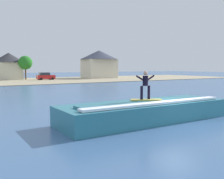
{
  "coord_description": "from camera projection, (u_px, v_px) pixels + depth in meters",
  "views": [
    {
      "loc": [
        -10.96,
        -10.49,
        3.22
      ],
      "look_at": [
        -1.27,
        5.03,
        1.59
      ],
      "focal_mm": 41.15,
      "sensor_mm": 36.0,
      "label": 1
    }
  ],
  "objects": [
    {
      "name": "ground_plane",
      "position": [
        176.0,
        122.0,
        14.93
      ],
      "size": [
        260.0,
        260.0,
        0.0
      ],
      "primitive_type": "plane",
      "color": "#3E6190"
    },
    {
      "name": "wave_crest",
      "position": [
        146.0,
        111.0,
        15.24
      ],
      "size": [
        10.59,
        3.28,
        1.26
      ],
      "color": "teal",
      "rests_on": "ground_plane"
    },
    {
      "name": "surfboard",
      "position": [
        146.0,
        100.0,
        15.06
      ],
      "size": [
        1.83,
        1.26,
        0.06
      ],
      "color": "#EAD159",
      "rests_on": "wave_crest"
    },
    {
      "name": "surfer",
      "position": [
        145.0,
        83.0,
        14.95
      ],
      "size": [
        1.34,
        0.32,
        1.65
      ],
      "color": "black",
      "rests_on": "surfboard"
    },
    {
      "name": "shoreline_bank",
      "position": [
        11.0,
        81.0,
        55.92
      ],
      "size": [
        120.0,
        27.75,
        0.11
      ],
      "color": "tan",
      "rests_on": "ground_plane"
    },
    {
      "name": "car_far_shore",
      "position": [
        45.0,
        76.0,
        61.41
      ],
      "size": [
        4.24,
        2.07,
        1.86
      ],
      "color": "red",
      "rests_on": "ground_plane"
    },
    {
      "name": "house_gabled_white",
      "position": [
        99.0,
        62.0,
        71.52
      ],
      "size": [
        10.54,
        10.54,
        7.76
      ],
      "color": "beige",
      "rests_on": "ground_plane"
    },
    {
      "name": "house_small_cottage",
      "position": [
        9.0,
        64.0,
        63.4
      ],
      "size": [
        7.86,
        7.86,
        6.67
      ],
      "color": "beige",
      "rests_on": "ground_plane"
    },
    {
      "name": "tree_tall_bare",
      "position": [
        25.0,
        63.0,
        61.85
      ],
      "size": [
        3.33,
        3.33,
        5.86
      ],
      "color": "brown",
      "rests_on": "ground_plane"
    }
  ]
}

